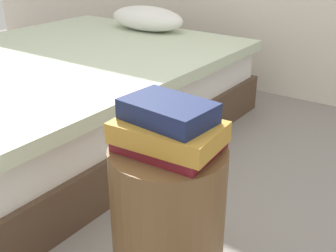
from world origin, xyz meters
TOP-DOWN VIEW (x-y plane):
  - bed at (-1.19, 0.67)m, footprint 1.58×2.04m
  - side_table at (0.00, 0.00)m, footprint 0.34×0.34m
  - book_maroon at (-0.00, 0.01)m, footprint 0.27×0.21m
  - book_ochre at (0.01, -0.01)m, footprint 0.30×0.20m
  - book_navy at (0.00, -0.00)m, footprint 0.25×0.18m

SIDE VIEW (x-z plane):
  - bed at x=-1.19m, z-range -0.08..0.54m
  - side_table at x=0.00m, z-range 0.00..0.51m
  - book_maroon at x=0.00m, z-range 0.51..0.54m
  - book_ochre at x=0.01m, z-range 0.54..0.60m
  - book_navy at x=0.00m, z-range 0.60..0.66m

